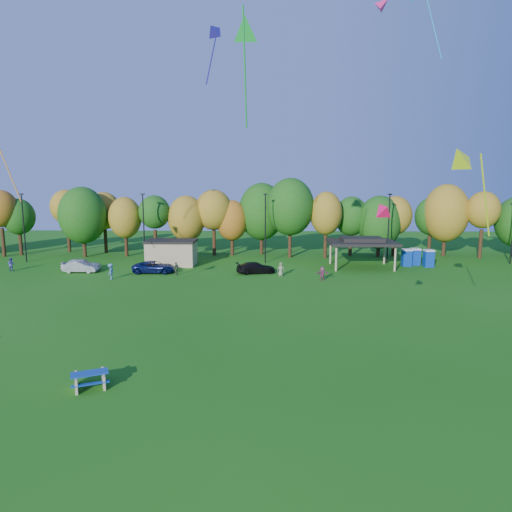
{
  "coord_description": "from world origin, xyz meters",
  "views": [
    {
      "loc": [
        2.21,
        -19.39,
        10.53
      ],
      "look_at": [
        1.6,
        6.0,
        6.41
      ],
      "focal_mm": 32.0,
      "sensor_mm": 36.0,
      "label": 1
    }
  ],
  "objects_px": {
    "porta_potties": "(417,257)",
    "car_d": "(256,268)",
    "picnic_table": "(90,379)",
    "car_a": "(81,265)",
    "car_c": "(154,267)",
    "car_b": "(81,267)"
  },
  "relations": [
    {
      "from": "car_d",
      "to": "car_c",
      "type": "bearing_deg",
      "value": 75.61
    },
    {
      "from": "car_a",
      "to": "picnic_table",
      "type": "bearing_deg",
      "value": -167.09
    },
    {
      "from": "picnic_table",
      "to": "car_a",
      "type": "relative_size",
      "value": 0.51
    },
    {
      "from": "picnic_table",
      "to": "car_a",
      "type": "bearing_deg",
      "value": 89.76
    },
    {
      "from": "car_d",
      "to": "picnic_table",
      "type": "bearing_deg",
      "value": 150.81
    },
    {
      "from": "porta_potties",
      "to": "car_d",
      "type": "bearing_deg",
      "value": -165.61
    },
    {
      "from": "porta_potties",
      "to": "car_a",
      "type": "xyz_separation_m",
      "value": [
        -41.34,
        -4.17,
        -0.34
      ]
    },
    {
      "from": "picnic_table",
      "to": "car_d",
      "type": "relative_size",
      "value": 0.5
    },
    {
      "from": "car_a",
      "to": "car_b",
      "type": "bearing_deg",
      "value": -170.35
    },
    {
      "from": "car_a",
      "to": "car_b",
      "type": "height_order",
      "value": "car_a"
    },
    {
      "from": "picnic_table",
      "to": "car_c",
      "type": "bearing_deg",
      "value": 74.57
    },
    {
      "from": "porta_potties",
      "to": "car_d",
      "type": "relative_size",
      "value": 0.82
    },
    {
      "from": "porta_potties",
      "to": "car_d",
      "type": "height_order",
      "value": "porta_potties"
    },
    {
      "from": "picnic_table",
      "to": "car_c",
      "type": "height_order",
      "value": "car_c"
    },
    {
      "from": "picnic_table",
      "to": "car_c",
      "type": "xyz_separation_m",
      "value": [
        -4.05,
        30.16,
        0.23
      ]
    },
    {
      "from": "car_a",
      "to": "car_c",
      "type": "relative_size",
      "value": 0.9
    },
    {
      "from": "car_c",
      "to": "porta_potties",
      "type": "bearing_deg",
      "value": -82.11
    },
    {
      "from": "picnic_table",
      "to": "car_a",
      "type": "height_order",
      "value": "car_a"
    },
    {
      "from": "porta_potties",
      "to": "car_a",
      "type": "bearing_deg",
      "value": -174.24
    },
    {
      "from": "picnic_table",
      "to": "car_b",
      "type": "distance_m",
      "value": 32.82
    },
    {
      "from": "car_b",
      "to": "car_a",
      "type": "bearing_deg",
      "value": 19.96
    },
    {
      "from": "car_c",
      "to": "car_d",
      "type": "xyz_separation_m",
      "value": [
        11.92,
        0.04,
        -0.03
      ]
    }
  ]
}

